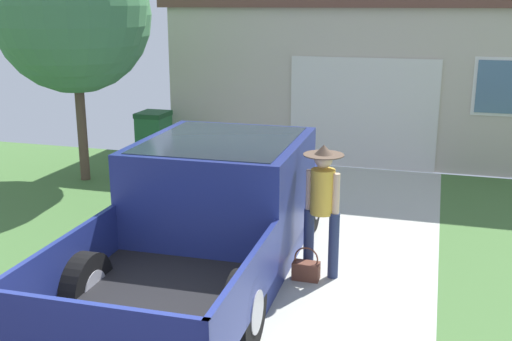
{
  "coord_description": "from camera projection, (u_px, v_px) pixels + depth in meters",
  "views": [
    {
      "loc": [
        2.44,
        -3.47,
        3.31
      ],
      "look_at": [
        0.26,
        3.85,
        1.23
      ],
      "focal_mm": 43.28,
      "sensor_mm": 36.0,
      "label": 1
    }
  ],
  "objects": [
    {
      "name": "pickup_truck",
      "position": [
        218.0,
        211.0,
        7.85
      ],
      "size": [
        2.27,
        5.37,
        1.64
      ],
      "rotation": [
        0.0,
        0.0,
        0.02
      ],
      "color": "navy",
      "rests_on": "ground"
    },
    {
      "name": "wheeled_trash_bin",
      "position": [
        154.0,
        134.0,
        13.37
      ],
      "size": [
        0.6,
        0.72,
        1.05
      ],
      "color": "#286B38",
      "rests_on": "ground"
    },
    {
      "name": "front_yard_tree",
      "position": [
        72.0,
        11.0,
        11.03
      ],
      "size": [
        2.97,
        3.13,
        4.62
      ],
      "color": "brown",
      "rests_on": "ground"
    },
    {
      "name": "house_with_garage",
      "position": [
        397.0,
        55.0,
        14.66
      ],
      "size": [
        9.78,
        5.48,
        4.17
      ],
      "color": "#BCB09E",
      "rests_on": "ground"
    },
    {
      "name": "person_with_hat",
      "position": [
        322.0,
        199.0,
        7.53
      ],
      "size": [
        0.49,
        0.49,
        1.68
      ],
      "rotation": [
        0.0,
        0.0,
        2.93
      ],
      "color": "navy",
      "rests_on": "ground"
    },
    {
      "name": "handbag",
      "position": [
        306.0,
        269.0,
        7.61
      ],
      "size": [
        0.33,
        0.18,
        0.43
      ],
      "color": "brown",
      "rests_on": "ground"
    }
  ]
}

